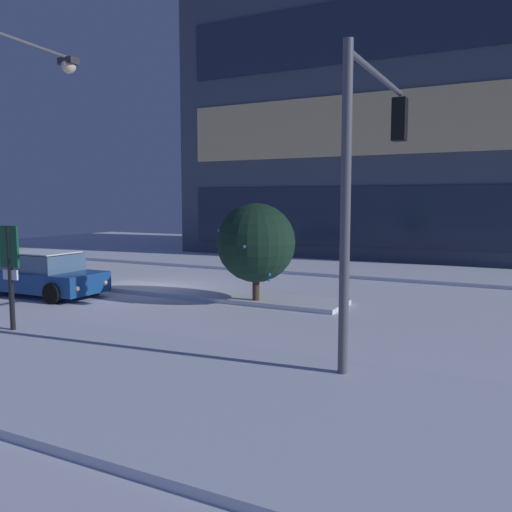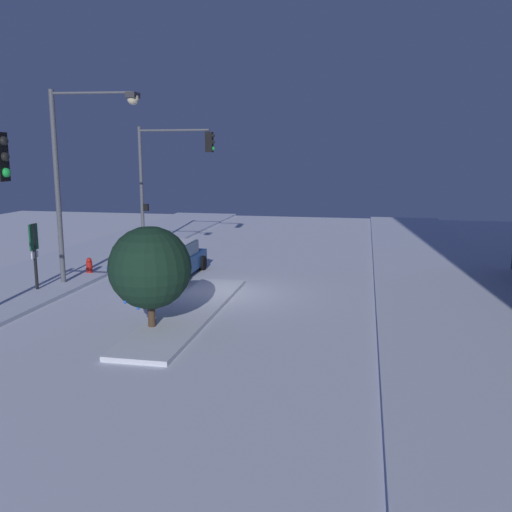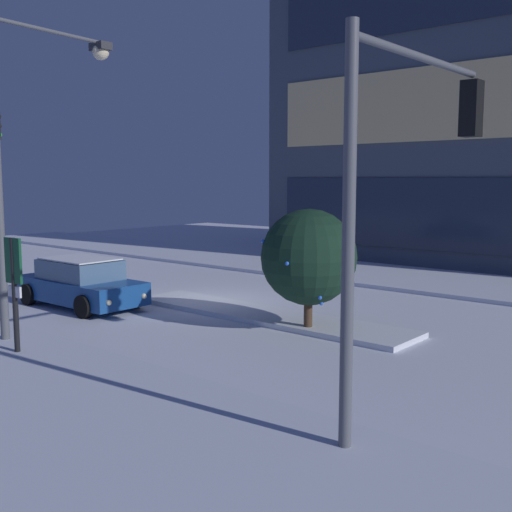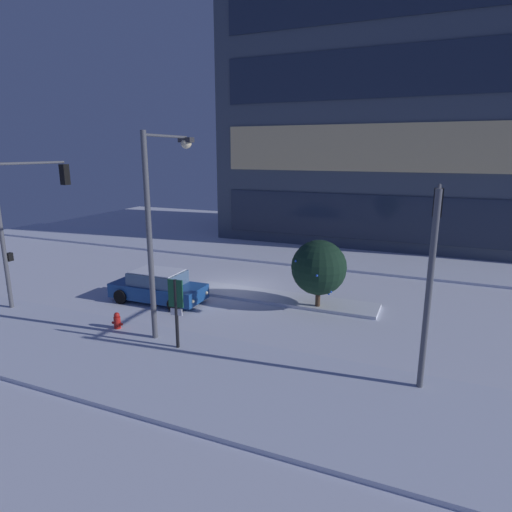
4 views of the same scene
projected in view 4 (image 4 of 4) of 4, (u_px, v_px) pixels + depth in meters
The scene contains 12 objects.
ground at pixel (234, 290), 22.05m from camera, with size 52.00×52.00×0.00m, color silver.
curb_strip_near at pixel (129, 358), 14.66m from camera, with size 52.00×5.20×0.14m, color silver.
curb_strip_far at pixel (287, 254), 29.40m from camera, with size 52.00×5.20×0.14m, color silver.
median_strip at pixel (282, 298), 20.61m from camera, with size 9.00×1.80×0.14m, color silver.
office_tower_main at pixel (400, 86), 33.59m from camera, with size 25.56×13.31×23.68m.
car_near at pixel (158, 287), 20.26m from camera, with size 4.53×2.10×1.49m.
traffic_light_corner_near_right at pixel (434, 242), 13.41m from camera, with size 0.32×4.46×5.94m.
traffic_light_corner_near_left at pixel (29, 207), 19.54m from camera, with size 0.32×4.12×6.58m.
street_lamp_arched at pixel (162, 205), 15.88m from camera, with size 0.68×3.46×7.59m.
fire_hydrant at pixel (117, 322), 16.91m from camera, with size 0.48×0.26×0.79m.
parking_info_sign at pixel (176, 306), 14.97m from camera, with size 0.55×0.12×2.63m.
decorated_tree_median at pixel (319, 268), 18.98m from camera, with size 2.43×2.47×3.15m.
Camera 4 is at (9.21, -18.91, 6.92)m, focal length 30.35 mm.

